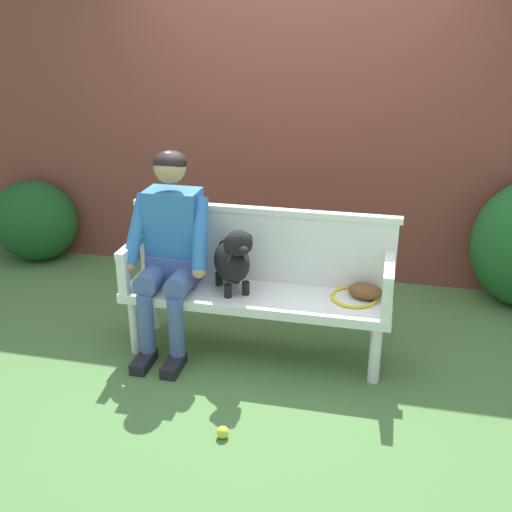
% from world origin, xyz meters
% --- Properties ---
extents(ground_plane, '(40.00, 40.00, 0.00)m').
position_xyz_m(ground_plane, '(0.00, 0.00, 0.00)').
color(ground_plane, '#4C753D').
extents(brick_garden_fence, '(8.00, 0.30, 2.32)m').
position_xyz_m(brick_garden_fence, '(0.00, 1.48, 1.16)').
color(brick_garden_fence, brown).
rests_on(brick_garden_fence, ground).
extents(hedge_bush_far_left, '(0.77, 0.64, 0.72)m').
position_xyz_m(hedge_bush_far_left, '(-2.27, 1.14, 0.36)').
color(hedge_bush_far_left, '#194C1E').
rests_on(hedge_bush_far_left, ground).
extents(garden_bench, '(1.70, 0.46, 0.44)m').
position_xyz_m(garden_bench, '(0.00, 0.00, 0.38)').
color(garden_bench, white).
rests_on(garden_bench, ground).
extents(bench_backrest, '(1.74, 0.06, 0.50)m').
position_xyz_m(bench_backrest, '(0.00, 0.20, 0.69)').
color(bench_backrest, white).
rests_on(bench_backrest, garden_bench).
extents(bench_armrest_left_end, '(0.06, 0.46, 0.28)m').
position_xyz_m(bench_armrest_left_end, '(-0.81, -0.08, 0.64)').
color(bench_armrest_left_end, white).
rests_on(bench_armrest_left_end, garden_bench).
extents(bench_armrest_right_end, '(0.06, 0.46, 0.28)m').
position_xyz_m(bench_armrest_right_end, '(0.81, -0.08, 0.64)').
color(bench_armrest_right_end, white).
rests_on(bench_armrest_right_end, garden_bench).
extents(person_seated, '(0.56, 0.63, 1.31)m').
position_xyz_m(person_seated, '(-0.56, -0.01, 0.71)').
color(person_seated, black).
rests_on(person_seated, ground).
extents(dog_on_bench, '(0.35, 0.44, 0.45)m').
position_xyz_m(dog_on_bench, '(-0.14, -0.03, 0.66)').
color(dog_on_bench, black).
rests_on(dog_on_bench, garden_bench).
extents(tennis_racket, '(0.34, 0.58, 0.03)m').
position_xyz_m(tennis_racket, '(0.61, 0.07, 0.45)').
color(tennis_racket, yellow).
rests_on(tennis_racket, garden_bench).
extents(baseball_glove, '(0.26, 0.23, 0.09)m').
position_xyz_m(baseball_glove, '(0.68, 0.08, 0.48)').
color(baseball_glove, brown).
rests_on(baseball_glove, garden_bench).
extents(tennis_ball, '(0.07, 0.07, 0.07)m').
position_xyz_m(tennis_ball, '(0.02, -0.88, 0.03)').
color(tennis_ball, '#CCDB33').
rests_on(tennis_ball, ground).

